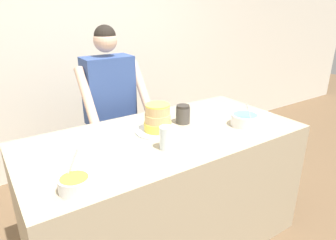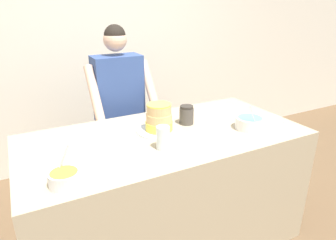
{
  "view_description": "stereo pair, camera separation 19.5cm",
  "coord_description": "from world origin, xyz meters",
  "views": [
    {
      "loc": [
        -1.02,
        -1.1,
        1.73
      ],
      "look_at": [
        -0.01,
        0.42,
        1.02
      ],
      "focal_mm": 32.0,
      "sensor_mm": 36.0,
      "label": 1
    },
    {
      "loc": [
        -0.85,
        -1.2,
        1.73
      ],
      "look_at": [
        -0.01,
        0.42,
        1.02
      ],
      "focal_mm": 32.0,
      "sensor_mm": 36.0,
      "label": 2
    }
  ],
  "objects": [
    {
      "name": "ceramic_plate",
      "position": [
        0.8,
        0.35,
        0.91
      ],
      "size": [
        0.25,
        0.25,
        0.01
      ],
      "color": "white",
      "rests_on": "counter"
    },
    {
      "name": "person_baker",
      "position": [
        -0.07,
        1.21,
        0.94
      ],
      "size": [
        0.55,
        0.45,
        1.58
      ],
      "color": "#2D2D38",
      "rests_on": "ground_plane"
    },
    {
      "name": "drinking_glass",
      "position": [
        -0.12,
        0.28,
        0.98
      ],
      "size": [
        0.08,
        0.08,
        0.14
      ],
      "color": "silver",
      "rests_on": "counter"
    },
    {
      "name": "wall_back",
      "position": [
        0.0,
        2.05,
        1.3
      ],
      "size": [
        10.0,
        0.05,
        2.6
      ],
      "color": "silver",
      "rests_on": "ground_plane"
    },
    {
      "name": "frosting_bowl_orange",
      "position": [
        -0.72,
        0.14,
        0.94
      ],
      "size": [
        0.15,
        0.15,
        0.19
      ],
      "color": "white",
      "rests_on": "counter"
    },
    {
      "name": "cake",
      "position": [
        -0.02,
        0.53,
        0.99
      ],
      "size": [
        0.31,
        0.31,
        0.2
      ],
      "color": "silver",
      "rests_on": "counter"
    },
    {
      "name": "stoneware_jar",
      "position": [
        0.22,
        0.56,
        0.97
      ],
      "size": [
        0.1,
        0.1,
        0.14
      ],
      "color": "#4C4742",
      "rests_on": "counter"
    },
    {
      "name": "frosting_bowl_blue",
      "position": [
        0.57,
        0.27,
        0.95
      ],
      "size": [
        0.2,
        0.2,
        0.2
      ],
      "color": "white",
      "rests_on": "counter"
    },
    {
      "name": "counter",
      "position": [
        0.0,
        0.46,
        0.45
      ],
      "size": [
        1.92,
        0.93,
        0.9
      ],
      "color": "tan",
      "rests_on": "ground_plane"
    }
  ]
}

